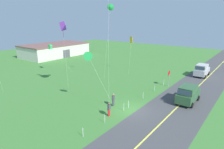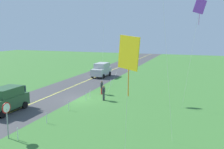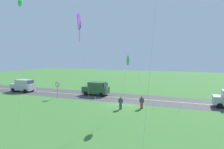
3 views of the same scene
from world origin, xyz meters
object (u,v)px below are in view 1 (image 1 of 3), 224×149
(person_adult_near, at_px, (113,99))
(car_suv_foreground, at_px, (188,94))
(warehouse_distant, at_px, (55,50))
(kite_orange_near, at_px, (50,47))
(kite_green_far, at_px, (63,27))
(stop_sign, at_px, (169,75))
(kite_pink_drift, at_px, (110,8))
(car_parked_east_far, at_px, (202,70))
(kite_red_low, at_px, (88,56))
(person_adult_companion, at_px, (109,109))
(kite_cyan_top, at_px, (131,40))

(person_adult_near, bearing_deg, car_suv_foreground, 114.06)
(warehouse_distant, bearing_deg, kite_orange_near, -129.23)
(kite_green_far, bearing_deg, person_adult_near, -92.78)
(stop_sign, distance_m, kite_green_far, 17.63)
(stop_sign, bearing_deg, kite_orange_near, 104.68)
(kite_green_far, bearing_deg, car_suv_foreground, -69.07)
(stop_sign, relative_size, person_adult_near, 1.60)
(person_adult_near, height_order, kite_pink_drift, kite_pink_drift)
(stop_sign, distance_m, kite_orange_near, 23.14)
(person_adult_near, bearing_deg, kite_orange_near, -125.11)
(stop_sign, bearing_deg, car_suv_foreground, -136.34)
(car_parked_east_far, distance_m, kite_pink_drift, 20.52)
(kite_red_low, relative_size, kite_green_far, 0.67)
(kite_red_low, distance_m, warehouse_distant, 37.50)
(car_suv_foreground, relative_size, person_adult_near, 2.75)
(person_adult_companion, bearing_deg, kite_green_far, -89.64)
(person_adult_near, height_order, kite_cyan_top, kite_cyan_top)
(stop_sign, relative_size, kite_red_low, 0.38)
(kite_red_low, height_order, kite_orange_near, kite_red_low)
(car_parked_east_far, relative_size, kite_red_low, 0.65)
(kite_red_low, bearing_deg, kite_green_far, 73.35)
(kite_red_low, height_order, kite_pink_drift, kite_pink_drift)
(kite_cyan_top, bearing_deg, person_adult_companion, -154.88)
(person_adult_near, relative_size, warehouse_distant, 0.09)
(stop_sign, xyz_separation_m, kite_cyan_top, (4.15, 9.72, 4.57))
(kite_cyan_top, bearing_deg, car_suv_foreground, -121.83)
(kite_green_far, bearing_deg, kite_orange_near, 64.27)
(car_parked_east_far, relative_size, stop_sign, 1.72)
(person_adult_near, height_order, kite_orange_near, kite_orange_near)
(kite_orange_near, bearing_deg, car_suv_foreground, -87.43)
(kite_green_far, bearing_deg, person_adult_companion, -105.33)
(stop_sign, bearing_deg, kite_red_low, 158.25)
(stop_sign, xyz_separation_m, kite_pink_drift, (-2.79, 9.52, 10.36))
(kite_orange_near, bearing_deg, kite_red_low, -112.30)
(car_parked_east_far, distance_m, person_adult_near, 21.40)
(kite_cyan_top, bearing_deg, car_parked_east_far, -66.70)
(stop_sign, height_order, kite_red_low, kite_red_low)
(car_suv_foreground, height_order, kite_orange_near, kite_orange_near)
(car_suv_foreground, relative_size, kite_green_far, 0.43)
(person_adult_near, xyz_separation_m, kite_orange_near, (5.44, 19.59, 4.24))
(car_suv_foreground, relative_size, person_adult_companion, 2.75)
(car_suv_foreground, height_order, person_adult_companion, car_suv_foreground)
(person_adult_near, relative_size, kite_orange_near, 0.29)
(kite_red_low, relative_size, kite_cyan_top, 0.95)
(person_adult_near, distance_m, kite_green_far, 12.47)
(kite_orange_near, relative_size, kite_cyan_top, 0.78)
(kite_red_low, xyz_separation_m, kite_cyan_top, (16.95, 4.62, 0.19))
(kite_pink_drift, bearing_deg, person_adult_near, -140.56)
(kite_red_low, bearing_deg, warehouse_distant, 59.05)
(person_adult_near, bearing_deg, stop_sign, 147.59)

